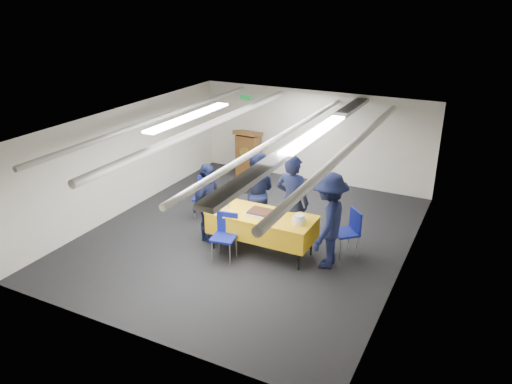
% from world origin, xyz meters
% --- Properties ---
extents(ground, '(7.00, 7.00, 0.00)m').
position_xyz_m(ground, '(0.00, 0.00, 0.00)').
color(ground, black).
rests_on(ground, ground).
extents(room_shell, '(6.00, 7.00, 2.30)m').
position_xyz_m(room_shell, '(0.09, 0.41, 1.81)').
color(room_shell, silver).
rests_on(room_shell, ground).
extents(serving_table, '(1.98, 0.85, 0.77)m').
position_xyz_m(serving_table, '(0.52, -0.50, 0.56)').
color(serving_table, black).
rests_on(serving_table, ground).
extents(sheet_cake, '(0.47, 0.36, 0.08)m').
position_xyz_m(sheet_cake, '(0.52, -0.52, 0.81)').
color(sheet_cake, white).
rests_on(sheet_cake, serving_table).
extents(plate_stack_left, '(0.21, 0.21, 0.17)m').
position_xyz_m(plate_stack_left, '(-0.25, -0.55, 0.85)').
color(plate_stack_left, white).
rests_on(plate_stack_left, serving_table).
extents(plate_stack_right, '(0.23, 0.23, 0.16)m').
position_xyz_m(plate_stack_right, '(1.27, -0.55, 0.85)').
color(plate_stack_right, white).
rests_on(plate_stack_right, serving_table).
extents(podium, '(0.62, 0.53, 1.25)m').
position_xyz_m(podium, '(-1.60, 3.05, 0.61)').
color(podium, brown).
rests_on(podium, ground).
extents(chair_near, '(0.48, 0.48, 0.87)m').
position_xyz_m(chair_near, '(0.04, -0.99, 0.53)').
color(chair_near, gray).
rests_on(chair_near, ground).
extents(chair_right, '(0.59, 0.59, 0.87)m').
position_xyz_m(chair_right, '(2.00, 0.15, 0.53)').
color(chair_right, gray).
rests_on(chair_right, ground).
extents(chair_left, '(0.49, 0.49, 0.87)m').
position_xyz_m(chair_left, '(-1.26, 0.40, 0.53)').
color(chair_left, gray).
rests_on(chair_left, ground).
extents(sailor_a, '(0.68, 0.47, 1.81)m').
position_xyz_m(sailor_a, '(0.91, -0.01, 0.91)').
color(sailor_a, black).
rests_on(sailor_a, ground).
extents(sailor_b, '(0.98, 0.88, 1.67)m').
position_xyz_m(sailor_b, '(0.02, 0.26, 0.83)').
color(sailor_b, black).
rests_on(sailor_b, ground).
extents(sailor_c, '(0.41, 0.93, 1.56)m').
position_xyz_m(sailor_c, '(-0.64, -0.51, 0.78)').
color(sailor_c, black).
rests_on(sailor_c, ground).
extents(sailor_d, '(0.71, 1.16, 1.74)m').
position_xyz_m(sailor_d, '(1.76, -0.42, 0.87)').
color(sailor_d, black).
rests_on(sailor_d, ground).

